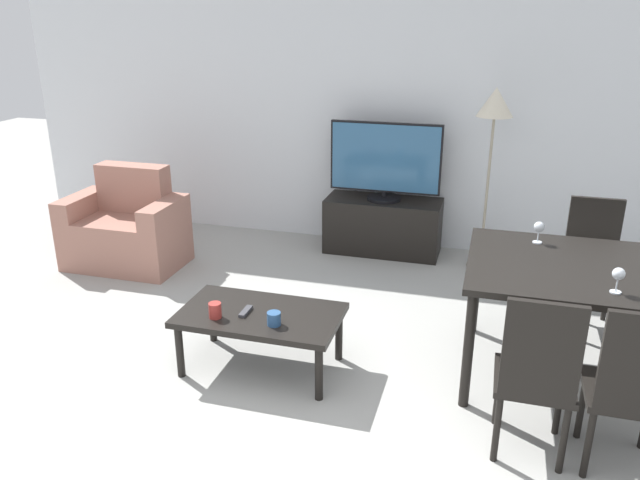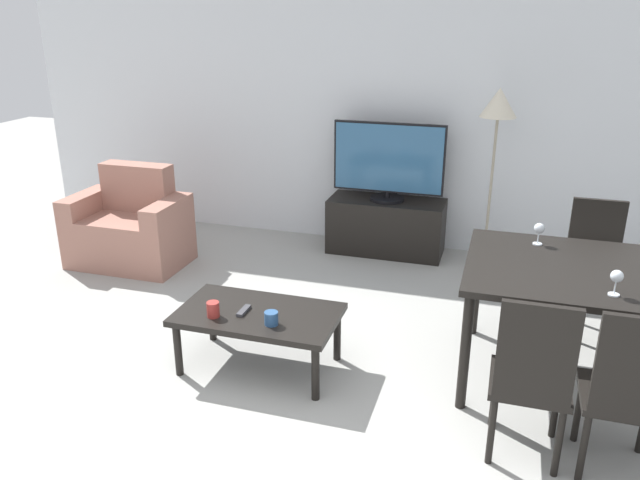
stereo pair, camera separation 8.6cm
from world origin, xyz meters
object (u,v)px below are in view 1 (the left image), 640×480
(armchair, at_px, (127,230))
(dining_chair_far, at_px, (591,259))
(tv_stand, at_px, (383,226))
(dining_chair_near, at_px, (537,373))
(floor_lamp, at_px, (494,115))
(cup_colored_far, at_px, (215,310))
(dining_chair_near_right, at_px, (632,386))
(dining_table, at_px, (573,278))
(wine_glass_left, at_px, (539,228))
(cup_white_near, at_px, (274,319))
(tv, at_px, (385,161))
(wine_glass_center, at_px, (618,275))
(coffee_table, at_px, (260,319))
(remote_primary, at_px, (246,311))

(armchair, distance_m, dining_chair_far, 3.92)
(tv_stand, height_order, dining_chair_near, dining_chair_near)
(floor_lamp, bearing_deg, cup_colored_far, -124.05)
(armchair, height_order, dining_chair_near_right, dining_chair_near_right)
(dining_table, xyz_separation_m, wine_glass_left, (-0.21, 0.34, 0.19))
(tv_stand, bearing_deg, dining_chair_near, -64.78)
(dining_chair_near_right, distance_m, cup_white_near, 1.97)
(tv, relative_size, dining_table, 0.83)
(dining_chair_near_right, xyz_separation_m, wine_glass_center, (-0.05, 0.50, 0.37))
(tv, distance_m, coffee_table, 2.38)
(armchair, distance_m, dining_chair_near_right, 4.30)
(armchair, distance_m, cup_white_near, 2.45)
(coffee_table, relative_size, cup_white_near, 12.10)
(dining_chair_near, height_order, floor_lamp, floor_lamp)
(coffee_table, distance_m, cup_colored_far, 0.30)
(remote_primary, bearing_deg, tv, 78.85)
(dining_chair_far, bearing_deg, wine_glass_left, -129.74)
(tv, bearing_deg, dining_table, -51.24)
(tv_stand, xyz_separation_m, dining_table, (1.50, -1.87, 0.43))
(tv_stand, height_order, wine_glass_center, wine_glass_center)
(dining_table, bearing_deg, coffee_table, -167.49)
(dining_table, height_order, floor_lamp, floor_lamp)
(dining_chair_far, xyz_separation_m, cup_white_near, (-1.95, -1.40, -0.07))
(armchair, xyz_separation_m, cup_colored_far, (1.58, -1.48, 0.13))
(coffee_table, relative_size, floor_lamp, 0.64)
(dining_chair_near, bearing_deg, tv_stand, 115.22)
(dining_chair_near, xyz_separation_m, cup_white_near, (-1.51, 0.30, -0.07))
(tv, xyz_separation_m, floor_lamp, (0.94, -0.14, 0.49))
(floor_lamp, relative_size, wine_glass_left, 11.06)
(dining_chair_near, relative_size, floor_lamp, 0.59)
(dining_chair_far, height_order, floor_lamp, floor_lamp)
(remote_primary, bearing_deg, wine_glass_center, 2.60)
(dining_table, bearing_deg, tv_stand, 128.72)
(floor_lamp, height_order, wine_glass_center, floor_lamp)
(dining_chair_far, bearing_deg, tv_stand, 149.27)
(dining_chair_near_right, xyz_separation_m, cup_colored_far, (-2.34, 0.29, -0.06))
(remote_primary, bearing_deg, tv_stand, 78.86)
(tv_stand, bearing_deg, armchair, -156.44)
(cup_white_near, xyz_separation_m, wine_glass_left, (1.53, 0.89, 0.43))
(coffee_table, relative_size, dining_chair_far, 1.09)
(cup_white_near, distance_m, wine_glass_center, 1.96)
(cup_white_near, bearing_deg, tv_stand, 84.64)
(tv, bearing_deg, cup_colored_far, -104.20)
(coffee_table, bearing_deg, cup_white_near, -42.82)
(dining_chair_far, relative_size, cup_white_near, 11.11)
(cup_white_near, bearing_deg, dining_chair_far, 35.66)
(cup_colored_far, bearing_deg, coffee_table, 30.32)
(armchair, relative_size, wine_glass_left, 7.04)
(armchair, height_order, dining_table, armchair)
(armchair, distance_m, dining_chair_near, 3.90)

